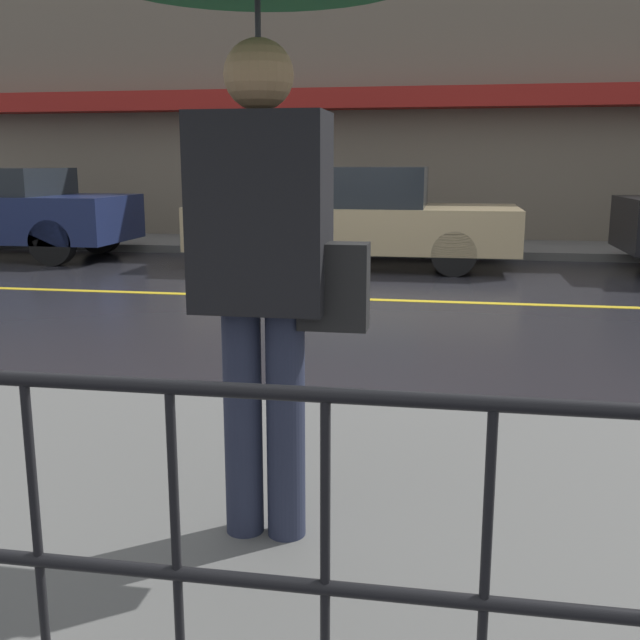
% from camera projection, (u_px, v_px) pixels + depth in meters
% --- Properties ---
extents(ground_plane, '(80.00, 80.00, 0.00)m').
position_uv_depth(ground_plane, '(358.00, 299.00, 8.30)').
color(ground_plane, black).
extents(sidewalk_near, '(28.00, 3.00, 0.13)m').
position_uv_depth(sidewalk_near, '(204.00, 506.00, 3.17)').
color(sidewalk_near, '#60605E').
rests_on(sidewalk_near, ground_plane).
extents(sidewalk_far, '(28.00, 2.00, 0.13)m').
position_uv_depth(sidewalk_far, '(392.00, 247.00, 12.93)').
color(sidewalk_far, '#60605E').
rests_on(sidewalk_far, ground_plane).
extents(lane_marking, '(25.20, 0.12, 0.01)m').
position_uv_depth(lane_marking, '(358.00, 299.00, 8.30)').
color(lane_marking, gold).
rests_on(lane_marking, ground_plane).
extents(building_storefront, '(28.00, 0.85, 5.42)m').
position_uv_depth(building_storefront, '(400.00, 94.00, 13.47)').
color(building_storefront, '#706656').
rests_on(building_storefront, ground_plane).
extents(railing_foreground, '(12.00, 0.04, 0.87)m').
position_uv_depth(railing_foreground, '(34.00, 497.00, 1.84)').
color(railing_foreground, black).
rests_on(railing_foreground, sidewalk_near).
extents(pedestrian, '(1.11, 1.11, 2.19)m').
position_uv_depth(pedestrian, '(260.00, 44.00, 2.45)').
color(pedestrian, '#23283D').
rests_on(pedestrian, sidewalk_near).
extents(car_navy, '(3.97, 1.75, 1.41)m').
position_uv_depth(car_navy, '(2.00, 211.00, 11.85)').
color(car_navy, '#19234C').
rests_on(car_navy, ground_plane).
extents(car_tan, '(4.67, 1.88, 1.43)m').
position_uv_depth(car_tan, '(351.00, 216.00, 10.92)').
color(car_tan, tan).
rests_on(car_tan, ground_plane).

